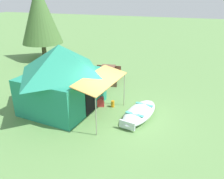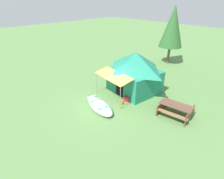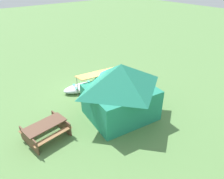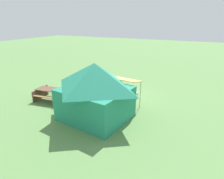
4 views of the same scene
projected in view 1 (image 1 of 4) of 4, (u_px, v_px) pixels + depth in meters
name	position (u px, v px, depth m)	size (l,w,h in m)	color
ground_plane	(118.00, 117.00, 10.12)	(80.00, 80.00, 0.00)	#5E8A4B
beached_rowboat	(139.00, 113.00, 9.98)	(2.71, 1.57, 0.44)	silver
canvas_cabin_tent	(62.00, 76.00, 10.33)	(3.86, 4.47, 2.97)	#23886A
picnic_table	(106.00, 73.00, 13.87)	(2.06, 1.78, 0.76)	brown
cooler_box	(98.00, 102.00, 11.01)	(0.59, 0.38, 0.39)	#BA2C2E
fuel_can	(113.00, 104.00, 10.91)	(0.17, 0.17, 0.31)	orange
pine_tree_back_right	(40.00, 14.00, 17.22)	(3.08, 3.08, 5.61)	#47412D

